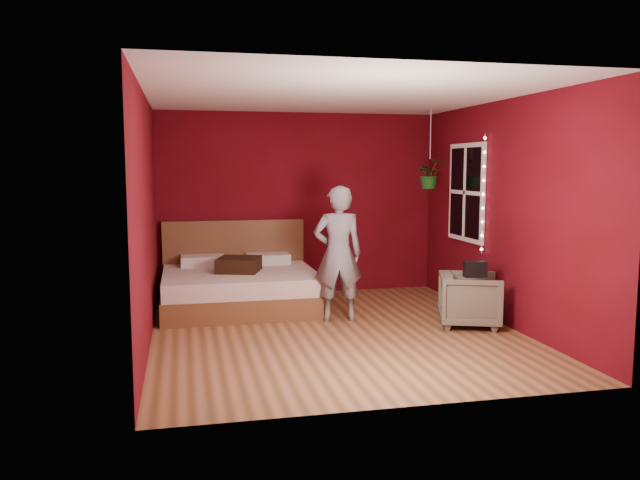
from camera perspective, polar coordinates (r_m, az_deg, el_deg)
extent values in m
plane|color=#9D663E|center=(7.04, 1.42, -8.37)|extent=(4.50, 4.50, 0.00)
cube|color=#600A18|center=(9.02, -2.01, 3.34)|extent=(4.00, 0.02, 2.60)
cube|color=#600A18|center=(4.67, 8.14, 0.06)|extent=(4.00, 0.02, 2.60)
cube|color=#600A18|center=(6.63, -15.67, 1.85)|extent=(0.02, 4.50, 2.60)
cube|color=#600A18|center=(7.56, 16.42, 2.40)|extent=(0.02, 4.50, 2.60)
cube|color=white|center=(6.84, 1.49, 13.23)|extent=(4.00, 4.50, 0.02)
cube|color=white|center=(8.33, 13.24, 4.25)|extent=(0.04, 0.97, 1.27)
cube|color=black|center=(8.32, 13.14, 4.25)|extent=(0.02, 0.85, 1.15)
cube|color=white|center=(8.32, 13.11, 4.25)|extent=(0.03, 0.05, 1.15)
cube|color=white|center=(8.32, 13.11, 4.25)|extent=(0.03, 0.85, 0.05)
cylinder|color=silver|center=(7.85, 14.70, 4.07)|extent=(0.01, 0.01, 1.45)
sphere|color=#FFF2CC|center=(7.90, 14.55, -0.83)|extent=(0.04, 0.04, 0.04)
sphere|color=#FFF2CC|center=(7.88, 14.59, 0.39)|extent=(0.04, 0.04, 0.04)
sphere|color=#FFF2CC|center=(7.87, 14.63, 1.61)|extent=(0.04, 0.04, 0.04)
sphere|color=#FFF2CC|center=(7.85, 14.66, 2.84)|extent=(0.04, 0.04, 0.04)
sphere|color=#FFF2CC|center=(7.85, 14.70, 4.07)|extent=(0.04, 0.04, 0.04)
sphere|color=#FFF2CC|center=(7.84, 14.74, 5.30)|extent=(0.04, 0.04, 0.04)
sphere|color=#FFF2CC|center=(7.84, 14.77, 6.53)|extent=(0.04, 0.04, 0.04)
sphere|color=#FFF2CC|center=(7.84, 14.81, 7.76)|extent=(0.04, 0.04, 0.04)
sphere|color=#FFF2CC|center=(7.84, 14.85, 9.00)|extent=(0.04, 0.04, 0.04)
cube|color=brown|center=(8.17, -7.32, -5.31)|extent=(1.97, 1.68, 0.28)
cube|color=silver|center=(8.12, -7.35, -3.61)|extent=(1.93, 1.64, 0.22)
cube|color=brown|center=(8.88, -7.83, -1.69)|extent=(1.97, 0.08, 1.08)
cube|color=silver|center=(8.62, -10.64, -1.87)|extent=(0.59, 0.37, 0.14)
cube|color=silver|center=(8.69, -4.79, -1.71)|extent=(0.59, 0.37, 0.14)
imported|color=gray|center=(7.39, 1.66, -1.27)|extent=(0.62, 0.43, 1.61)
imported|color=#666351|center=(7.42, 13.55, -5.33)|extent=(0.86, 0.85, 0.62)
cube|color=black|center=(7.12, 13.99, -2.60)|extent=(0.27, 0.17, 0.18)
cube|color=#311E10|center=(8.07, -7.42, -2.24)|extent=(0.64, 0.64, 0.18)
cylinder|color=silver|center=(8.61, 10.07, 9.52)|extent=(0.01, 0.01, 0.66)
imported|color=#1C621C|center=(8.60, 10.00, 5.97)|extent=(0.38, 0.34, 0.40)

